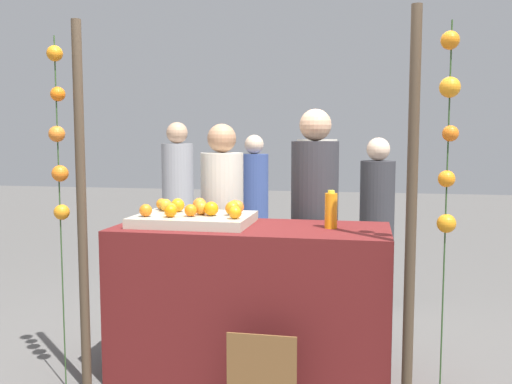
# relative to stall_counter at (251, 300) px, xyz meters

# --- Properties ---
(ground_plane) EXTENTS (24.00, 24.00, 0.00)m
(ground_plane) POSITION_rel_stall_counter_xyz_m (0.00, 0.00, -0.47)
(ground_plane) COLOR #565451
(stall_counter) EXTENTS (1.69, 0.71, 0.94)m
(stall_counter) POSITION_rel_stall_counter_xyz_m (0.00, 0.00, 0.00)
(stall_counter) COLOR #5B1919
(stall_counter) RESTS_ON ground_plane
(orange_tray) EXTENTS (0.73, 0.54, 0.06)m
(orange_tray) POSITION_rel_stall_counter_xyz_m (-0.38, 0.02, 0.50)
(orange_tray) COLOR #B2AD99
(orange_tray) RESTS_ON stall_counter
(orange_0) EXTENTS (0.07, 0.07, 0.07)m
(orange_0) POSITION_rel_stall_counter_xyz_m (-0.52, -0.00, 0.57)
(orange_0) COLOR orange
(orange_0) RESTS_ON orange_tray
(orange_1) EXTENTS (0.09, 0.09, 0.09)m
(orange_1) POSITION_rel_stall_counter_xyz_m (-0.39, 0.19, 0.57)
(orange_1) COLOR orange
(orange_1) RESTS_ON orange_tray
(orange_2) EXTENTS (0.08, 0.08, 0.08)m
(orange_2) POSITION_rel_stall_counter_xyz_m (-0.61, 0.15, 0.57)
(orange_2) COLOR orange
(orange_2) RESTS_ON orange_tray
(orange_3) EXTENTS (0.09, 0.09, 0.09)m
(orange_3) POSITION_rel_stall_counter_xyz_m (-0.33, 0.02, 0.57)
(orange_3) COLOR orange
(orange_3) RESTS_ON orange_tray
(orange_4) EXTENTS (0.08, 0.08, 0.08)m
(orange_4) POSITION_rel_stall_counter_xyz_m (-0.67, 0.22, 0.57)
(orange_4) COLOR orange
(orange_4) RESTS_ON orange_tray
(orange_5) EXTENTS (0.09, 0.09, 0.09)m
(orange_5) POSITION_rel_stall_counter_xyz_m (-0.13, 0.03, 0.57)
(orange_5) COLOR orange
(orange_5) RESTS_ON orange_tray
(orange_6) EXTENTS (0.08, 0.08, 0.08)m
(orange_6) POSITION_rel_stall_counter_xyz_m (-0.37, -0.06, 0.57)
(orange_6) COLOR orange
(orange_6) RESTS_ON orange_tray
(orange_7) EXTENTS (0.08, 0.08, 0.08)m
(orange_7) POSITION_rel_stall_counter_xyz_m (-0.48, -0.12, 0.57)
(orange_7) COLOR orange
(orange_7) RESTS_ON orange_tray
(orange_8) EXTENTS (0.09, 0.09, 0.09)m
(orange_8) POSITION_rel_stall_counter_xyz_m (-0.25, -0.01, 0.57)
(orange_8) COLOR orange
(orange_8) RESTS_ON orange_tray
(orange_9) EXTENTS (0.09, 0.09, 0.09)m
(orange_9) POSITION_rel_stall_counter_xyz_m (-0.52, 0.13, 0.57)
(orange_9) COLOR orange
(orange_9) RESTS_ON orange_tray
(orange_10) EXTENTS (0.08, 0.08, 0.08)m
(orange_10) POSITION_rel_stall_counter_xyz_m (-0.08, -0.11, 0.57)
(orange_10) COLOR orange
(orange_10) RESTS_ON orange_tray
(orange_11) EXTENTS (0.08, 0.08, 0.08)m
(orange_11) POSITION_rel_stall_counter_xyz_m (-0.64, -0.12, 0.57)
(orange_11) COLOR orange
(orange_11) RESTS_ON orange_tray
(orange_12) EXTENTS (0.08, 0.08, 0.08)m
(orange_12) POSITION_rel_stall_counter_xyz_m (-0.15, 0.20, 0.57)
(orange_12) COLOR orange
(orange_12) RESTS_ON orange_tray
(orange_13) EXTENTS (0.09, 0.09, 0.09)m
(orange_13) POSITION_rel_stall_counter_xyz_m (-0.12, 0.11, 0.57)
(orange_13) COLOR orange
(orange_13) RESTS_ON orange_tray
(juice_bottle) EXTENTS (0.08, 0.08, 0.23)m
(juice_bottle) POSITION_rel_stall_counter_xyz_m (0.49, 0.02, 0.58)
(juice_bottle) COLOR orange
(juice_bottle) RESTS_ON stall_counter
(chalkboard_sign) EXTENTS (0.38, 0.03, 0.46)m
(chalkboard_sign) POSITION_rel_stall_counter_xyz_m (0.17, -0.54, -0.25)
(chalkboard_sign) COLOR brown
(chalkboard_sign) RESTS_ON ground_plane
(vendor_left) EXTENTS (0.32, 0.32, 1.59)m
(vendor_left) POSITION_rel_stall_counter_xyz_m (-0.36, 0.66, 0.27)
(vendor_left) COLOR beige
(vendor_left) RESTS_ON ground_plane
(vendor_right) EXTENTS (0.34, 0.34, 1.69)m
(vendor_right) POSITION_rel_stall_counter_xyz_m (0.33, 0.64, 0.32)
(vendor_right) COLOR #333338
(vendor_right) RESTS_ON ground_plane
(crowd_person_0) EXTENTS (0.34, 0.34, 1.70)m
(crowd_person_0) POSITION_rel_stall_counter_xyz_m (0.28, 1.41, 0.32)
(crowd_person_0) COLOR beige
(crowd_person_0) RESTS_ON ground_plane
(crowd_person_1) EXTENTS (0.30, 0.30, 1.49)m
(crowd_person_1) POSITION_rel_stall_counter_xyz_m (0.79, 1.58, 0.22)
(crowd_person_1) COLOR #333338
(crowd_person_1) RESTS_ON ground_plane
(crowd_person_2) EXTENTS (0.30, 0.30, 1.52)m
(crowd_person_2) POSITION_rel_stall_counter_xyz_m (-0.48, 2.48, 0.24)
(crowd_person_2) COLOR #384C8C
(crowd_person_2) RESTS_ON ground_plane
(crowd_person_3) EXTENTS (0.33, 0.33, 1.65)m
(crowd_person_3) POSITION_rel_stall_counter_xyz_m (-1.24, 2.21, 0.30)
(crowd_person_3) COLOR #99999E
(crowd_person_3) RESTS_ON ground_plane
(canopy_post_left) EXTENTS (0.06, 0.06, 2.15)m
(canopy_post_left) POSITION_rel_stall_counter_xyz_m (-0.93, -0.39, 0.61)
(canopy_post_left) COLOR #473828
(canopy_post_left) RESTS_ON ground_plane
(canopy_post_right) EXTENTS (0.06, 0.06, 2.15)m
(canopy_post_right) POSITION_rel_stall_counter_xyz_m (0.93, -0.39, 0.61)
(canopy_post_right) COLOR #473828
(canopy_post_right) RESTS_ON ground_plane
(garland_strand_left) EXTENTS (0.11, 0.10, 2.06)m
(garland_strand_left) POSITION_rel_stall_counter_xyz_m (-1.05, -0.41, 1.00)
(garland_strand_left) COLOR #2D4C23
(garland_strand_left) RESTS_ON ground_plane
(garland_strand_right) EXTENTS (0.11, 0.11, 2.06)m
(garland_strand_right) POSITION_rel_stall_counter_xyz_m (1.09, -0.43, 1.04)
(garland_strand_right) COLOR #2D4C23
(garland_strand_right) RESTS_ON ground_plane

